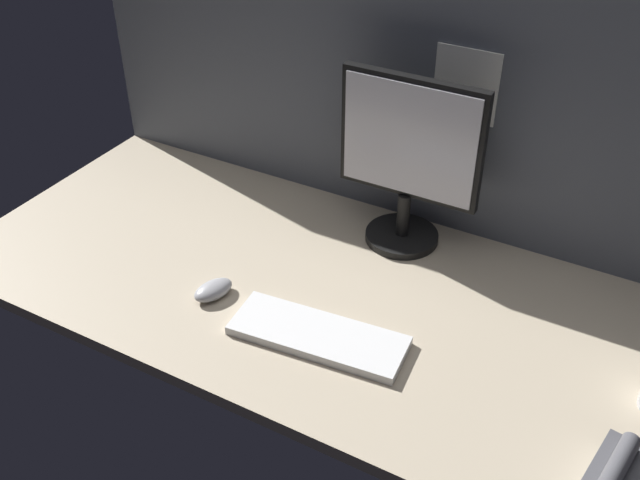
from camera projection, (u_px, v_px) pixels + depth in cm
name	position (u px, v px, depth cm)	size (l,w,h in cm)	color
ground_plane	(339.00, 293.00, 168.38)	(180.00, 80.00, 3.00)	tan
cubicle_wall_back	(415.00, 97.00, 175.53)	(180.00, 5.50, 63.78)	#565B66
monitor	(409.00, 158.00, 170.29)	(34.54, 18.00, 42.41)	black
keyboard	(318.00, 335.00, 153.34)	(37.00, 13.00, 2.00)	silver
mouse	(213.00, 290.00, 164.31)	(5.60, 9.60, 3.40)	#99999E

